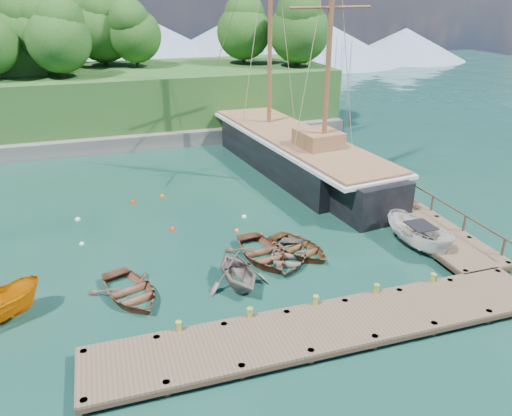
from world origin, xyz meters
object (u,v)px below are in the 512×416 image
at_px(cabin_boat_white, 417,248).
at_px(rowboat_1, 238,285).
at_px(rowboat_0, 131,297).
at_px(schooner, 293,155).
at_px(rowboat_3, 288,261).
at_px(rowboat_4, 262,258).
at_px(rowboat_2, 299,253).

bearing_deg(cabin_boat_white, rowboat_1, 175.70).
distance_m(rowboat_0, schooner, 20.12).
bearing_deg(rowboat_0, rowboat_3, -12.76).
distance_m(rowboat_3, schooner, 14.79).
distance_m(rowboat_4, schooner, 14.61).
xyz_separation_m(rowboat_2, cabin_boat_white, (6.48, -1.54, 0.00)).
bearing_deg(rowboat_4, rowboat_0, -173.51).
height_order(rowboat_0, schooner, schooner).
bearing_deg(cabin_boat_white, rowboat_4, 162.05).
bearing_deg(rowboat_3, schooner, 94.73).
bearing_deg(rowboat_2, cabin_boat_white, -35.40).
relative_size(rowboat_0, cabin_boat_white, 0.90).
distance_m(rowboat_1, rowboat_4, 2.94).
relative_size(rowboat_0, rowboat_2, 1.07).
distance_m(rowboat_4, cabin_boat_white, 8.73).
bearing_deg(schooner, rowboat_1, -127.75).
relative_size(rowboat_4, cabin_boat_white, 0.94).
bearing_deg(rowboat_2, rowboat_0, 167.75).
distance_m(rowboat_3, rowboat_4, 1.41).
bearing_deg(rowboat_1, rowboat_0, 167.62).
bearing_deg(cabin_boat_white, schooner, 89.46).
relative_size(rowboat_2, rowboat_4, 0.90).
height_order(rowboat_0, rowboat_1, rowboat_1).
height_order(rowboat_1, schooner, schooner).
xyz_separation_m(rowboat_3, schooner, (5.65, 13.61, 1.23)).
xyz_separation_m(rowboat_1, cabin_boat_white, (10.57, 0.57, 0.00)).
bearing_deg(cabin_boat_white, rowboat_2, 159.26).
bearing_deg(cabin_boat_white, rowboat_3, 166.14).
relative_size(rowboat_3, schooner, 0.13).
distance_m(rowboat_0, rowboat_2, 9.29).
xyz_separation_m(rowboat_1, rowboat_2, (4.08, 2.11, 0.00)).
bearing_deg(rowboat_0, schooner, 27.32).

